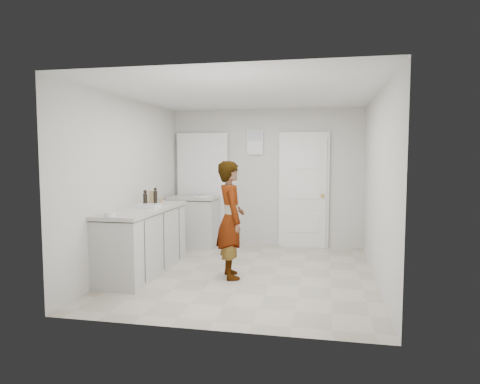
% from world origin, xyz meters
% --- Properties ---
extents(ground, '(4.00, 4.00, 0.00)m').
position_xyz_m(ground, '(0.00, 0.00, 0.00)').
color(ground, '#A69E8B').
rests_on(ground, ground).
extents(room_shell, '(4.00, 4.00, 4.00)m').
position_xyz_m(room_shell, '(-0.17, 1.95, 1.02)').
color(room_shell, beige).
rests_on(room_shell, ground).
extents(main_counter, '(0.64, 1.96, 0.93)m').
position_xyz_m(main_counter, '(-1.45, -0.20, 0.43)').
color(main_counter, beige).
rests_on(main_counter, ground).
extents(side_counter, '(0.84, 0.61, 0.93)m').
position_xyz_m(side_counter, '(-1.25, 1.55, 0.43)').
color(side_counter, beige).
rests_on(side_counter, ground).
extents(person, '(0.58, 0.68, 1.59)m').
position_xyz_m(person, '(-0.18, -0.21, 0.80)').
color(person, silver).
rests_on(person, ground).
extents(cake_mix_box, '(0.13, 0.09, 0.20)m').
position_xyz_m(cake_mix_box, '(-1.52, 0.32, 1.02)').
color(cake_mix_box, olive).
rests_on(cake_mix_box, main_counter).
extents(spice_jar, '(0.05, 0.05, 0.08)m').
position_xyz_m(spice_jar, '(-1.40, 0.34, 0.97)').
color(spice_jar, tan).
rests_on(spice_jar, main_counter).
extents(oil_cruet_a, '(0.06, 0.06, 0.25)m').
position_xyz_m(oil_cruet_a, '(-1.46, -0.09, 1.04)').
color(oil_cruet_a, black).
rests_on(oil_cruet_a, main_counter).
extents(oil_cruet_b, '(0.06, 0.06, 0.26)m').
position_xyz_m(oil_cruet_b, '(-1.41, 0.17, 1.05)').
color(oil_cruet_b, black).
rests_on(oil_cruet_b, main_counter).
extents(baking_dish, '(0.32, 0.24, 0.05)m').
position_xyz_m(baking_dish, '(-1.38, -0.17, 0.95)').
color(baking_dish, silver).
rests_on(baking_dish, main_counter).
extents(egg_bowl, '(0.14, 0.14, 0.05)m').
position_xyz_m(egg_bowl, '(-1.48, -1.10, 0.95)').
color(egg_bowl, silver).
rests_on(egg_bowl, main_counter).
extents(papers, '(0.31, 0.37, 0.01)m').
position_xyz_m(papers, '(-1.08, 1.60, 0.93)').
color(papers, white).
rests_on(papers, side_counter).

